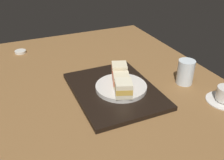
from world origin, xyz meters
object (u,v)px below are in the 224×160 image
sandwich_middle (121,80)px  drinking_glass (185,72)px  small_sauce_dish (20,52)px  sandwich_near (119,70)px  sandwich_far (124,88)px  sandwich_plate (121,87)px

sandwich_middle → drinking_glass: bearing=82.4°
sandwich_middle → small_sauce_dish: bearing=-150.7°
sandwich_near → sandwich_far: (13.20, -4.49, -0.10)cm
sandwich_near → sandwich_middle: size_ratio=0.97×
sandwich_far → drinking_glass: drinking_glass is taller
sandwich_near → sandwich_plate: bearing=-18.8°
sandwich_plate → sandwich_near: bearing=161.2°
sandwich_near → sandwich_far: bearing=-18.8°
sandwich_near → sandwich_far: sandwich_near is taller
drinking_glass → small_sauce_dish: 85.75cm
sandwich_plate → sandwich_far: 7.90cm
sandwich_plate → drinking_glass: 28.21cm
drinking_glass → sandwich_plate: bearing=-97.6°
sandwich_plate → drinking_glass: bearing=82.4°
sandwich_middle → small_sauce_dish: (-57.34, -32.19, -5.19)cm
drinking_glass → sandwich_far: bearing=-84.5°
drinking_glass → small_sauce_dish: (-61.06, -60.03, -4.54)cm
sandwich_near → sandwich_far: size_ratio=1.00×
sandwich_plate → sandwich_middle: size_ratio=2.38×
sandwich_plate → sandwich_near: size_ratio=2.45×
sandwich_near → drinking_glass: 27.63cm
sandwich_near → small_sauce_dish: (-50.74, -34.43, -5.75)cm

